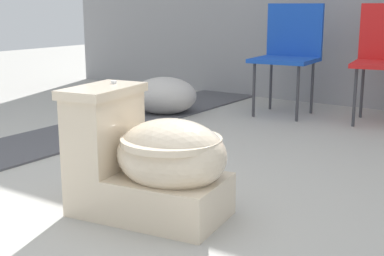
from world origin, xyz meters
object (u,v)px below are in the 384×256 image
object	(u,v)px
toilet	(150,162)
boulder_near	(164,96)
folding_chair_left	(290,47)
boulder_far	(173,99)

from	to	relation	value
toilet	boulder_near	world-z (taller)	toilet
folding_chair_left	boulder_far	world-z (taller)	folding_chair_left
toilet	boulder_near	xyz separation A→B (m)	(-1.18, 1.66, -0.08)
boulder_far	folding_chair_left	bearing A→B (deg)	35.14
boulder_far	boulder_near	bearing A→B (deg)	-113.73
boulder_near	boulder_far	xyz separation A→B (m)	(0.03, 0.07, -0.03)
boulder_near	boulder_far	size ratio (longest dim) A/B	1.48
toilet	boulder_near	bearing A→B (deg)	117.58
toilet	boulder_far	xyz separation A→B (m)	(-1.15, 1.73, -0.11)
boulder_near	folding_chair_left	bearing A→B (deg)	37.41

